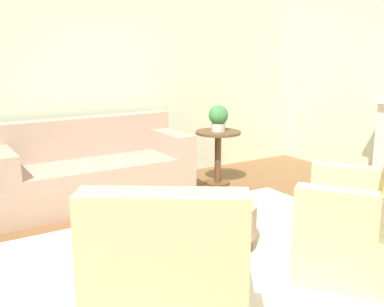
% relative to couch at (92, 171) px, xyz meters
% --- Properties ---
extents(ground_plane, '(16.00, 16.00, 0.00)m').
position_rel_couch_xyz_m(ground_plane, '(0.29, -1.93, -0.33)').
color(ground_plane, brown).
extents(wall_back, '(8.86, 0.12, 2.80)m').
position_rel_couch_xyz_m(wall_back, '(0.29, 0.56, 1.07)').
color(wall_back, beige).
rests_on(wall_back, ground_plane).
extents(rug, '(3.32, 2.45, 0.01)m').
position_rel_couch_xyz_m(rug, '(0.29, -1.93, -0.33)').
color(rug, beige).
rests_on(rug, ground_plane).
extents(couch, '(2.14, 0.85, 0.90)m').
position_rel_couch_xyz_m(couch, '(0.00, 0.00, 0.00)').
color(couch, tan).
rests_on(couch, ground_plane).
extents(armchair_left, '(1.11, 1.09, 0.98)m').
position_rel_couch_xyz_m(armchair_left, '(-0.52, -2.69, 0.05)').
color(armchair_left, beige).
rests_on(armchair_left, rug).
extents(armchair_right, '(1.11, 1.09, 0.98)m').
position_rel_couch_xyz_m(armchair_right, '(1.11, -2.69, 0.05)').
color(armchair_right, beige).
rests_on(armchair_right, rug).
extents(ottoman_table, '(0.80, 0.80, 0.39)m').
position_rel_couch_xyz_m(ottoman_table, '(0.42, -1.70, -0.07)').
color(ottoman_table, tan).
rests_on(ottoman_table, rug).
extents(side_table, '(0.55, 0.55, 0.67)m').
position_rel_couch_xyz_m(side_table, '(1.53, -0.24, 0.13)').
color(side_table, brown).
rests_on(side_table, ground_plane).
extents(potted_plant_on_side_table, '(0.24, 0.24, 0.32)m').
position_rel_couch_xyz_m(potted_plant_on_side_table, '(1.53, -0.24, 0.51)').
color(potted_plant_on_side_table, beige).
rests_on(potted_plant_on_side_table, side_table).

